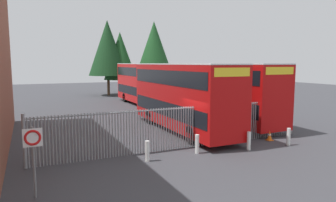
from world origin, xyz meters
name	(u,v)px	position (x,y,z in m)	size (l,w,h in m)	color
ground_plane	(146,121)	(0.00, 8.00, 0.00)	(100.00, 100.00, 0.00)	#3D3D42
palisade_fence	(185,126)	(-0.89, 0.00, 1.18)	(15.35, 0.14, 2.35)	gray
double_decker_bus_near_gate	(182,94)	(0.92, 3.83, 2.42)	(2.54, 10.81, 4.42)	#B70C0C
double_decker_bus_behind_fence_left	(225,90)	(5.16, 5.01, 2.42)	(2.54, 10.81, 4.42)	#B70C0C
double_decker_bus_behind_fence_right	(143,82)	(3.04, 17.06, 2.42)	(2.54, 10.81, 4.42)	red
bollard_near_left	(147,151)	(-3.46, -1.27, 0.47)	(0.20, 0.20, 0.95)	silver
bollard_center_front	(197,144)	(-0.79, -1.15, 0.47)	(0.20, 0.20, 0.95)	silver
bollard_near_right	(249,141)	(1.94, -1.72, 0.47)	(0.20, 0.20, 0.95)	silver
bollard_far_right	(289,137)	(4.48, -1.91, 0.47)	(0.20, 0.20, 0.95)	silver
traffic_cone_by_gate	(270,135)	(4.33, -0.65, 0.29)	(0.34, 0.34, 0.59)	orange
speed_limit_sign_post	(33,146)	(-8.19, -3.34, 1.78)	(0.60, 0.14, 2.40)	slate
tree_tall_back	(108,48)	(2.05, 28.22, 6.51)	(5.25, 5.25, 10.27)	#4C3823
tree_short_side	(154,49)	(8.84, 27.99, 6.49)	(5.54, 5.54, 10.46)	#4C3823
tree_mid_row	(120,56)	(3.81, 28.24, 5.45)	(4.62, 4.62, 8.76)	#4C3823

